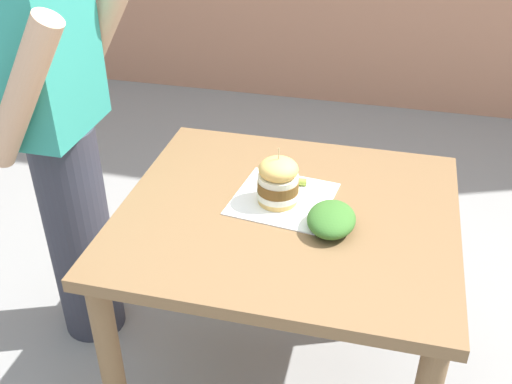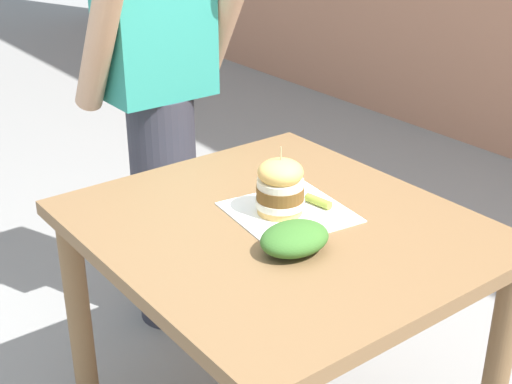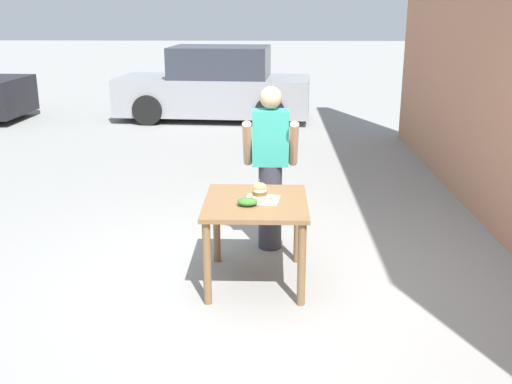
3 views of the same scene
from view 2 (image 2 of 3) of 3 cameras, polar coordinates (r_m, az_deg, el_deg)
name	(u,v)px [view 2 (image 2 of 3)]	position (r m, az deg, el deg)	size (l,w,h in m)	color
patio_table	(279,265)	(1.92, 1.82, -5.89)	(0.91, 1.02, 0.78)	brown
serving_paper	(289,212)	(1.90, 2.66, -1.62)	(0.29, 0.29, 0.00)	white
sandwich	(280,187)	(1.87, 1.96, 0.44)	(0.13, 0.13, 0.19)	#E5B25B
pickle_spear	(318,201)	(1.94, 5.01, -0.75)	(0.02, 0.02, 0.08)	#8EA83D
side_salad	(295,238)	(1.71, 3.10, -3.73)	(0.18, 0.14, 0.07)	#386B28
diner_across_table	(160,100)	(2.51, -7.69, 7.30)	(0.55, 0.35, 1.69)	#33333D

